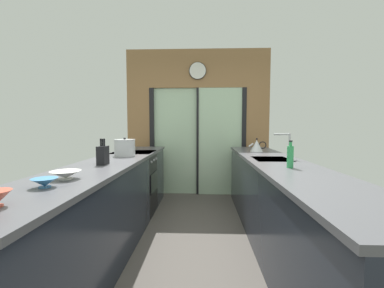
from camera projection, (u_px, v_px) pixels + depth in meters
The scene contains 12 objects.
ground_plane at pixel (195, 234), 3.12m from camera, with size 5.04×7.60×0.02m, color #4C4742.
back_wall_unit at pixel (198, 114), 4.80m from camera, with size 2.64×0.12×2.70m.
left_counter_run at pixel (105, 207), 2.65m from camera, with size 0.62×3.80×0.92m.
right_counter_run at pixel (279, 204), 2.75m from camera, with size 0.62×3.80×0.92m.
sink_faucet at pixel (287, 142), 2.94m from camera, with size 0.19×0.02×0.30m.
oven_range at pixel (134, 183), 3.77m from camera, with size 0.60×0.60×0.92m.
mixing_bowl_mid at pixel (45, 182), 1.60m from camera, with size 0.16×0.16×0.06m.
mixing_bowl_far at pixel (66, 175), 1.84m from camera, with size 0.21×0.21×0.06m.
knife_block at pixel (103, 155), 2.53m from camera, with size 0.08×0.14×0.26m.
stock_pot at pixel (125, 148), 3.24m from camera, with size 0.26×0.26×0.23m.
kettle at pixel (257, 146), 3.78m from camera, with size 0.26×0.18×0.20m.
soap_bottle at pixel (290, 156), 2.33m from camera, with size 0.06×0.06×0.25m.
Camera 1 is at (0.09, -2.43, 1.31)m, focal length 24.04 mm.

